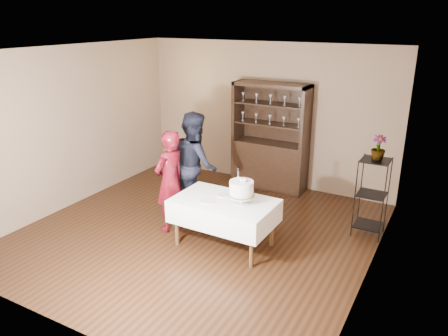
{
  "coord_description": "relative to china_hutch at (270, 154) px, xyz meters",
  "views": [
    {
      "loc": [
        3.24,
        -5.05,
        3.15
      ],
      "look_at": [
        0.4,
        0.1,
        1.08
      ],
      "focal_mm": 35.0,
      "sensor_mm": 36.0,
      "label": 1
    }
  ],
  "objects": [
    {
      "name": "floor",
      "position": [
        -0.2,
        -2.25,
        -0.66
      ],
      "size": [
        5.0,
        5.0,
        0.0
      ],
      "primitive_type": "plane",
      "color": "black",
      "rests_on": "ground"
    },
    {
      "name": "ceiling",
      "position": [
        -0.2,
        -2.25,
        2.04
      ],
      "size": [
        5.0,
        5.0,
        0.0
      ],
      "primitive_type": "plane",
      "rotation": [
        3.14,
        0.0,
        0.0
      ],
      "color": "white",
      "rests_on": "back_wall"
    },
    {
      "name": "back_wall",
      "position": [
        -0.2,
        0.25,
        0.69
      ],
      "size": [
        5.0,
        0.02,
        2.7
      ],
      "primitive_type": "cube",
      "color": "#74604A",
      "rests_on": "floor"
    },
    {
      "name": "wall_left",
      "position": [
        -2.7,
        -2.25,
        0.69
      ],
      "size": [
        0.02,
        5.0,
        2.7
      ],
      "primitive_type": "cube",
      "color": "#74604A",
      "rests_on": "floor"
    },
    {
      "name": "wall_right",
      "position": [
        2.3,
        -2.25,
        0.69
      ],
      "size": [
        0.02,
        5.0,
        2.7
      ],
      "primitive_type": "cube",
      "color": "#74604A",
      "rests_on": "floor"
    },
    {
      "name": "china_hutch",
      "position": [
        0.0,
        0.0,
        0.0
      ],
      "size": [
        1.4,
        0.48,
        2.0
      ],
      "color": "black",
      "rests_on": "floor"
    },
    {
      "name": "plant_etagere",
      "position": [
        2.08,
        -1.05,
        -0.01
      ],
      "size": [
        0.42,
        0.42,
        1.2
      ],
      "color": "black",
      "rests_on": "floor"
    },
    {
      "name": "cake_table",
      "position": [
        0.34,
        -2.4,
        -0.13
      ],
      "size": [
        1.43,
        0.9,
        0.7
      ],
      "rotation": [
        0.0,
        0.0,
        -0.02
      ],
      "color": "white",
      "rests_on": "floor"
    },
    {
      "name": "woman",
      "position": [
        -0.64,
        -2.33,
        0.12
      ],
      "size": [
        0.46,
        0.62,
        1.57
      ],
      "primitive_type": "imported",
      "rotation": [
        0.0,
        0.0,
        -1.72
      ],
      "color": "#32040C",
      "rests_on": "floor"
    },
    {
      "name": "man",
      "position": [
        -0.59,
        -1.7,
        0.2
      ],
      "size": [
        1.06,
        1.05,
        1.73
      ],
      "primitive_type": "imported",
      "rotation": [
        0.0,
        0.0,
        2.4
      ],
      "color": "black",
      "rests_on": "floor"
    },
    {
      "name": "cake",
      "position": [
        0.59,
        -2.38,
        0.24
      ],
      "size": [
        0.37,
        0.37,
        0.51
      ],
      "rotation": [
        0.0,
        0.0,
        -0.11
      ],
      "color": "silver",
      "rests_on": "cake_table"
    },
    {
      "name": "plate_near",
      "position": [
        0.16,
        -2.57,
        0.05
      ],
      "size": [
        0.25,
        0.25,
        0.01
      ],
      "primitive_type": "cylinder",
      "rotation": [
        0.0,
        0.0,
        -0.34
      ],
      "color": "silver",
      "rests_on": "cake_table"
    },
    {
      "name": "plate_far",
      "position": [
        0.25,
        -2.27,
        0.05
      ],
      "size": [
        0.24,
        0.24,
        0.01
      ],
      "primitive_type": "cylinder",
      "rotation": [
        0.0,
        0.0,
        0.42
      ],
      "color": "silver",
      "rests_on": "cake_table"
    },
    {
      "name": "potted_plant",
      "position": [
        2.09,
        -1.02,
        0.7
      ],
      "size": [
        0.24,
        0.24,
        0.35
      ],
      "primitive_type": "imported",
      "rotation": [
        0.0,
        0.0,
        0.27
      ],
      "color": "#496C33",
      "rests_on": "plant_etagere"
    }
  ]
}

